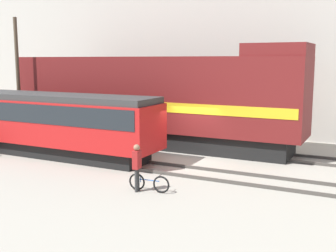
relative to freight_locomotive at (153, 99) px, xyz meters
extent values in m
plane|color=#9E998C|center=(3.18, -2.79, -2.61)|extent=(120.00, 120.00, 0.00)
cube|color=#47423D|center=(3.18, -5.35, -2.54)|extent=(60.00, 0.07, 0.14)
cube|color=#47423D|center=(3.18, -3.91, -2.54)|extent=(60.00, 0.07, 0.14)
cube|color=#47423D|center=(3.18, -0.72, -2.54)|extent=(60.00, 0.07, 0.14)
cube|color=#47423D|center=(3.18, 0.72, -2.54)|extent=(60.00, 0.07, 0.14)
cube|color=#B7B2A8|center=(3.18, 7.95, 4.13)|extent=(47.70, 6.00, 13.49)
cube|color=black|center=(-0.13, 0.00, -2.11)|extent=(15.63, 2.55, 1.00)
cube|color=maroon|center=(-0.13, 0.00, 0.38)|extent=(16.99, 3.00, 3.98)
cube|color=gold|center=(-0.13, 0.00, -0.22)|extent=(16.65, 3.04, 0.50)
cube|color=maroon|center=(6.86, 0.00, 2.66)|extent=(3.00, 2.85, 0.60)
cube|color=black|center=(-3.12, -4.63, -2.26)|extent=(10.02, 2.00, 0.70)
cube|color=red|center=(-3.12, -4.63, -0.85)|extent=(11.38, 2.50, 2.13)
cube|color=#1E2328|center=(-3.12, -4.63, -0.33)|extent=(10.93, 2.54, 0.90)
cube|color=#333333|center=(-3.12, -4.63, 0.37)|extent=(11.16, 2.38, 0.30)
torus|color=black|center=(4.48, -7.59, -2.29)|extent=(0.64, 0.12, 0.64)
torus|color=black|center=(3.51, -7.68, -2.29)|extent=(0.64, 0.12, 0.64)
cylinder|color=#1E4C99|center=(4.00, -7.63, -2.18)|extent=(0.83, 0.11, 0.04)
cylinder|color=#1E4C99|center=(3.66, -7.66, -2.15)|extent=(0.03, 0.03, 0.29)
cylinder|color=#262626|center=(4.48, -7.59, -1.92)|extent=(0.06, 0.44, 0.02)
cylinder|color=#333333|center=(3.60, -7.74, -2.18)|extent=(0.11, 0.11, 0.87)
cylinder|color=#333333|center=(3.61, -7.90, -2.18)|extent=(0.11, 0.11, 0.87)
cube|color=maroon|center=(3.60, -7.82, -1.41)|extent=(0.25, 0.38, 0.67)
sphere|color=#8C664C|center=(3.60, -7.82, -0.96)|extent=(0.24, 0.24, 0.24)
cylinder|color=#4C3D2D|center=(-7.87, -2.32, 1.02)|extent=(0.21, 0.21, 7.26)
camera|label=1|loc=(11.37, -20.67, 2.19)|focal=45.00mm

